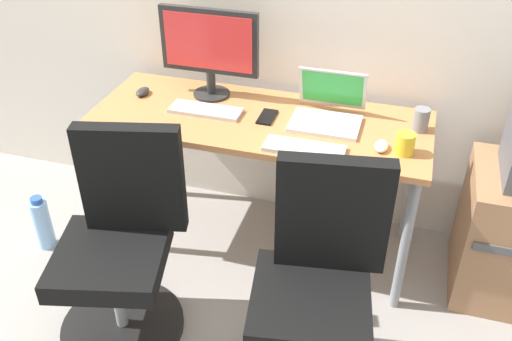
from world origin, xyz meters
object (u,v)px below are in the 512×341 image
water_bottle_on_floor (43,223)px  open_laptop (328,109)px  office_chair_right (316,290)px  coffee_mug (405,144)px  office_chair_left (121,248)px  desktop_monitor (209,47)px

water_bottle_on_floor → open_laptop: bearing=17.1°
water_bottle_on_floor → open_laptop: size_ratio=1.00×
office_chair_right → coffee_mug: (0.24, 0.55, 0.37)m
office_chair_left → office_chair_right: size_ratio=1.00×
office_chair_right → coffee_mug: 0.70m
office_chair_left → open_laptop: 1.09m
open_laptop → desktop_monitor: bearing=171.7°
office_chair_left → office_chair_right: bearing=0.1°
office_chair_right → open_laptop: open_laptop is taller
office_chair_right → open_laptop: size_ratio=3.03×
office_chair_left → desktop_monitor: (0.11, 0.83, 0.57)m
office_chair_left → water_bottle_on_floor: size_ratio=3.03×
office_chair_left → desktop_monitor: size_ratio=1.96×
office_chair_left → open_laptop: (0.70, 0.75, 0.38)m
open_laptop → coffee_mug: open_laptop is taller
office_chair_left → water_bottle_on_floor: (-0.66, 0.33, -0.28)m
coffee_mug → open_laptop: bearing=151.1°
office_chair_left → coffee_mug: office_chair_left is taller
office_chair_right → open_laptop: bearing=99.2°
office_chair_right → water_bottle_on_floor: 1.55m
office_chair_right → water_bottle_on_floor: office_chair_right is taller
water_bottle_on_floor → coffee_mug: coffee_mug is taller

